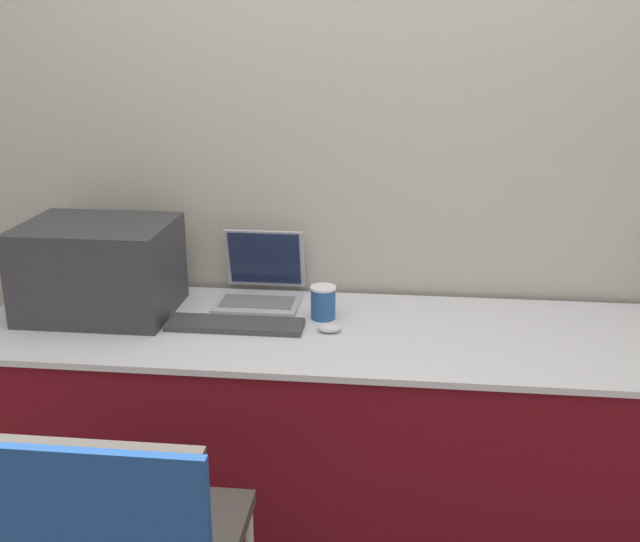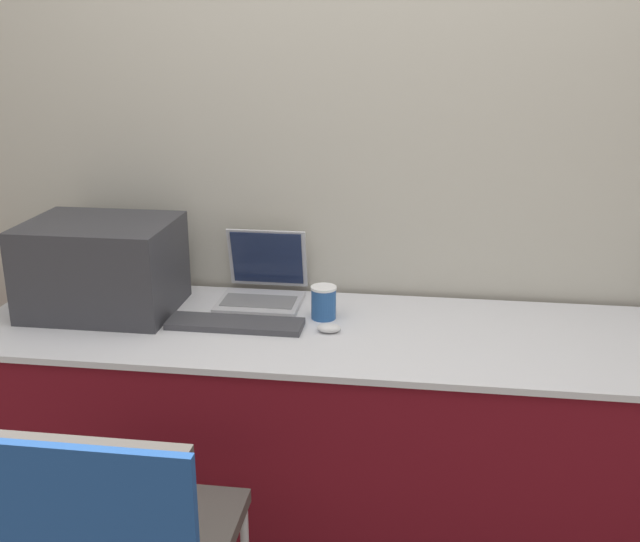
% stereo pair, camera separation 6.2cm
% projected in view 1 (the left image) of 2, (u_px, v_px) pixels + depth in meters
% --- Properties ---
extents(wall_back, '(8.00, 0.05, 2.60)m').
position_uv_depth(wall_back, '(360.00, 131.00, 2.55)').
color(wall_back, '#B7B2A3').
rests_on(wall_back, ground_plane).
extents(table, '(2.40, 0.68, 0.73)m').
position_uv_depth(table, '(348.00, 431.00, 2.47)').
color(table, maroon).
rests_on(table, ground_plane).
extents(printer, '(0.48, 0.38, 0.30)m').
position_uv_depth(printer, '(99.00, 265.00, 2.45)').
color(printer, '#333338').
rests_on(printer, table).
extents(laptop_left, '(0.28, 0.29, 0.24)m').
position_uv_depth(laptop_left, '(261.00, 286.00, 2.59)').
color(laptop_left, '#B7B7BC').
rests_on(laptop_left, table).
extents(external_keyboard, '(0.43, 0.12, 0.02)m').
position_uv_depth(external_keyboard, '(235.00, 325.00, 2.37)').
color(external_keyboard, '#3D3D42').
rests_on(external_keyboard, table).
extents(coffee_cup, '(0.08, 0.08, 0.11)m').
position_uv_depth(coffee_cup, '(323.00, 302.00, 2.43)').
color(coffee_cup, '#285699').
rests_on(coffee_cup, table).
extents(mouse, '(0.08, 0.05, 0.03)m').
position_uv_depth(mouse, '(329.00, 328.00, 2.33)').
color(mouse, silver).
rests_on(mouse, table).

